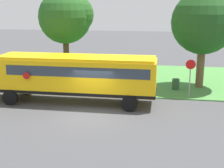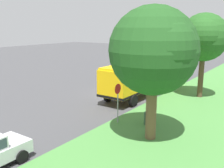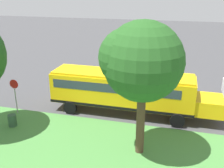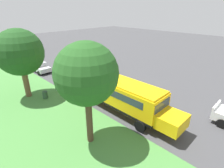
{
  "view_description": "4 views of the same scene",
  "coord_description": "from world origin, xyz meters",
  "px_view_note": "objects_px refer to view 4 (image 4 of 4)",
  "views": [
    {
      "loc": [
        17.23,
        4.19,
        6.47
      ],
      "look_at": [
        -1.62,
        1.09,
        1.55
      ],
      "focal_mm": 50.0,
      "sensor_mm": 36.0,
      "label": 1
    },
    {
      "loc": [
        -13.8,
        20.01,
        6.44
      ],
      "look_at": [
        -0.92,
        1.51,
        1.41
      ],
      "focal_mm": 42.0,
      "sensor_mm": 36.0,
      "label": 2
    },
    {
      "loc": [
        -20.0,
        -5.44,
        8.97
      ],
      "look_at": [
        -0.01,
        -0.04,
        1.37
      ],
      "focal_mm": 42.0,
      "sensor_mm": 36.0,
      "label": 3
    },
    {
      "loc": [
        -13.42,
        -12.2,
        9.34
      ],
      "look_at": [
        -1.2,
        -0.01,
        1.81
      ],
      "focal_mm": 28.0,
      "sensor_mm": 36.0,
      "label": 4
    }
  ],
  "objects_px": {
    "car_silver_nearest": "(40,66)",
    "oak_tree_roadside_mid": "(18,52)",
    "oak_tree_beside_bus": "(84,73)",
    "car_tan_middle": "(20,57)",
    "car_black_furthest": "(32,46)",
    "school_bus": "(116,91)",
    "trash_bin": "(45,95)",
    "stop_sign": "(55,78)"
  },
  "relations": [
    {
      "from": "school_bus",
      "to": "oak_tree_roadside_mid",
      "type": "relative_size",
      "value": 1.64
    },
    {
      "from": "car_tan_middle",
      "to": "stop_sign",
      "type": "relative_size",
      "value": 1.61
    },
    {
      "from": "oak_tree_roadside_mid",
      "to": "car_silver_nearest",
      "type": "bearing_deg",
      "value": 56.38
    },
    {
      "from": "school_bus",
      "to": "trash_bin",
      "type": "relative_size",
      "value": 13.8
    },
    {
      "from": "car_silver_nearest",
      "to": "oak_tree_beside_bus",
      "type": "distance_m",
      "value": 19.12
    },
    {
      "from": "school_bus",
      "to": "stop_sign",
      "type": "distance_m",
      "value": 8.16
    },
    {
      "from": "car_black_furthest",
      "to": "oak_tree_beside_bus",
      "type": "relative_size",
      "value": 0.58
    },
    {
      "from": "oak_tree_beside_bus",
      "to": "car_silver_nearest",
      "type": "bearing_deg",
      "value": 76.36
    },
    {
      "from": "car_silver_nearest",
      "to": "car_black_furthest",
      "type": "distance_m",
      "value": 17.44
    },
    {
      "from": "car_silver_nearest",
      "to": "oak_tree_beside_bus",
      "type": "relative_size",
      "value": 0.58
    },
    {
      "from": "car_black_furthest",
      "to": "stop_sign",
      "type": "relative_size",
      "value": 1.61
    },
    {
      "from": "car_black_furthest",
      "to": "oak_tree_roadside_mid",
      "type": "xyz_separation_m",
      "value": [
        -10.52,
        -23.91,
        4.28
      ]
    },
    {
      "from": "car_silver_nearest",
      "to": "oak_tree_roadside_mid",
      "type": "relative_size",
      "value": 0.58
    },
    {
      "from": "car_silver_nearest",
      "to": "oak_tree_roadside_mid",
      "type": "bearing_deg",
      "value": -123.62
    },
    {
      "from": "stop_sign",
      "to": "car_silver_nearest",
      "type": "bearing_deg",
      "value": 78.04
    },
    {
      "from": "oak_tree_roadside_mid",
      "to": "trash_bin",
      "type": "distance_m",
      "value": 5.26
    },
    {
      "from": "car_tan_middle",
      "to": "trash_bin",
      "type": "bearing_deg",
      "value": -101.67
    },
    {
      "from": "school_bus",
      "to": "trash_bin",
      "type": "height_order",
      "value": "school_bus"
    },
    {
      "from": "school_bus",
      "to": "car_black_furthest",
      "type": "relative_size",
      "value": 2.82
    },
    {
      "from": "car_black_furthest",
      "to": "trash_bin",
      "type": "height_order",
      "value": "car_black_furthest"
    },
    {
      "from": "oak_tree_beside_bus",
      "to": "trash_bin",
      "type": "distance_m",
      "value": 10.05
    },
    {
      "from": "oak_tree_beside_bus",
      "to": "car_tan_middle",
      "type": "bearing_deg",
      "value": 80.55
    },
    {
      "from": "oak_tree_beside_bus",
      "to": "oak_tree_roadside_mid",
      "type": "distance_m",
      "value": 10.65
    },
    {
      "from": "car_silver_nearest",
      "to": "trash_bin",
      "type": "distance_m",
      "value": 10.05
    },
    {
      "from": "car_tan_middle",
      "to": "trash_bin",
      "type": "height_order",
      "value": "car_tan_middle"
    },
    {
      "from": "oak_tree_roadside_mid",
      "to": "car_black_furthest",
      "type": "bearing_deg",
      "value": 66.25
    },
    {
      "from": "car_black_furthest",
      "to": "oak_tree_roadside_mid",
      "type": "height_order",
      "value": "oak_tree_roadside_mid"
    },
    {
      "from": "trash_bin",
      "to": "stop_sign",
      "type": "bearing_deg",
      "value": 25.25
    },
    {
      "from": "school_bus",
      "to": "stop_sign",
      "type": "bearing_deg",
      "value": 106.41
    },
    {
      "from": "car_tan_middle",
      "to": "trash_bin",
      "type": "xyz_separation_m",
      "value": [
        -3.64,
        -17.61,
        -0.43
      ]
    },
    {
      "from": "school_bus",
      "to": "trash_bin",
      "type": "xyz_separation_m",
      "value": [
        -4.14,
        6.96,
        -1.47
      ]
    },
    {
      "from": "oak_tree_beside_bus",
      "to": "school_bus",
      "type": "bearing_deg",
      "value": 19.3
    },
    {
      "from": "school_bus",
      "to": "oak_tree_beside_bus",
      "type": "height_order",
      "value": "oak_tree_beside_bus"
    },
    {
      "from": "car_silver_nearest",
      "to": "trash_bin",
      "type": "relative_size",
      "value": 4.89
    },
    {
      "from": "oak_tree_beside_bus",
      "to": "oak_tree_roadside_mid",
      "type": "bearing_deg",
      "value": 92.93
    },
    {
      "from": "trash_bin",
      "to": "car_tan_middle",
      "type": "bearing_deg",
      "value": 78.33
    },
    {
      "from": "school_bus",
      "to": "oak_tree_beside_bus",
      "type": "relative_size",
      "value": 1.64
    },
    {
      "from": "school_bus",
      "to": "car_silver_nearest",
      "type": "distance_m",
      "value": 16.36
    },
    {
      "from": "school_bus",
      "to": "car_black_furthest",
      "type": "distance_m",
      "value": 33.24
    },
    {
      "from": "oak_tree_roadside_mid",
      "to": "stop_sign",
      "type": "xyz_separation_m",
      "value": [
        3.12,
        -1.09,
        -3.42
      ]
    },
    {
      "from": "school_bus",
      "to": "trash_bin",
      "type": "distance_m",
      "value": 8.23
    },
    {
      "from": "car_silver_nearest",
      "to": "car_tan_middle",
      "type": "xyz_separation_m",
      "value": [
        0.0,
        8.25,
        0.0
      ]
    }
  ]
}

